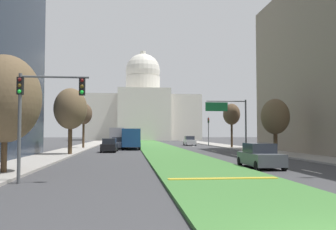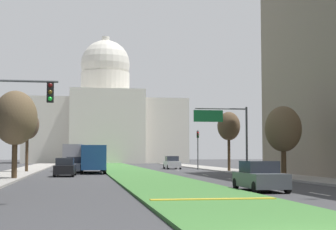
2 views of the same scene
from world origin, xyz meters
name	(u,v)px [view 2 (image 2 of 2)]	position (x,y,z in m)	size (l,w,h in m)	color
ground_plane	(124,170)	(0.00, 58.30, 0.00)	(260.00, 260.00, 0.00)	#3D3D3F
grass_median	(128,171)	(0.00, 52.47, 0.07)	(5.97, 104.93, 0.14)	#427A38
median_curb_nose	(213,199)	(0.00, 10.54, 0.16)	(5.38, 0.50, 0.04)	gold
lane_dashes_right	(225,178)	(6.59, 32.94, 0.00)	(0.16, 43.71, 0.01)	silver
sidewalk_left	(16,173)	(-12.20, 46.64, 0.07)	(4.00, 104.93, 0.15)	#9E9991
sidewalk_right	(241,172)	(12.20, 46.64, 0.07)	(4.00, 104.93, 0.15)	#9E9991
capitol_building	(105,121)	(0.00, 115.72, 9.80)	(36.74, 24.57, 30.21)	silver
traffic_light_far_right	(198,144)	(9.70, 57.81, 3.31)	(0.28, 0.35, 5.20)	#515456
overhead_guide_sign	(227,127)	(8.01, 37.18, 4.63)	(5.22, 0.20, 6.50)	#515456
street_tree_left_mid	(15,118)	(-10.74, 32.41, 4.89)	(3.48, 3.48, 7.10)	#4C3823
street_tree_right_mid	(283,129)	(10.72, 29.99, 4.06)	(2.98, 2.98, 5.96)	#4C3823
street_tree_left_far	(27,125)	(-11.41, 49.07, 5.19)	(2.56, 2.56, 6.86)	#4C3823
street_tree_right_far	(229,127)	(11.09, 47.67, 5.17)	(2.61, 2.61, 6.86)	#4C3823
sedan_lead_stopped	(260,177)	(4.29, 17.08, 0.79)	(2.04, 4.67, 1.67)	#4C5156
sedan_midblock	(65,168)	(-6.97, 38.77, 0.79)	(2.00, 4.74, 1.69)	black
sedan_distant	(74,165)	(-6.32, 48.17, 0.81)	(2.00, 4.71, 1.74)	#BCBCC1
sedan_far_horizon	(172,163)	(6.83, 61.36, 0.82)	(1.97, 4.71, 1.76)	silver
box_truck_delivery	(73,157)	(-6.52, 54.38, 1.68)	(2.40, 6.40, 3.20)	brown
city_bus	(93,157)	(-4.29, 47.50, 1.77)	(2.62, 11.00, 2.95)	#1E4C8C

